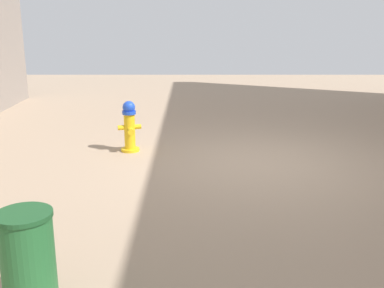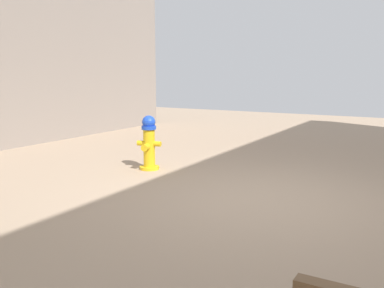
% 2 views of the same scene
% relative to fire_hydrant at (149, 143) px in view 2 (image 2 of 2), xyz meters
% --- Properties ---
extents(ground_plane, '(23.40, 23.40, 0.00)m').
position_rel_fire_hydrant_xyz_m(ground_plane, '(-2.26, 0.74, -0.46)').
color(ground_plane, tan).
extents(fire_hydrant, '(0.43, 0.40, 0.92)m').
position_rel_fire_hydrant_xyz_m(fire_hydrant, '(0.00, 0.00, 0.00)').
color(fire_hydrant, gold).
rests_on(fire_hydrant, ground_plane).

